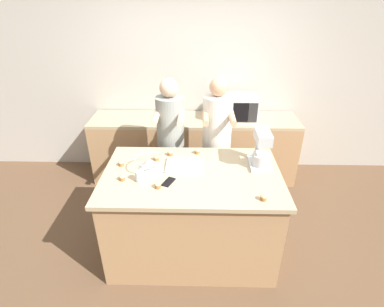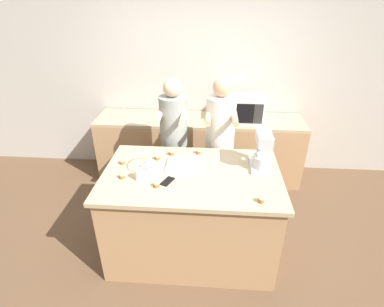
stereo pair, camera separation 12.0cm
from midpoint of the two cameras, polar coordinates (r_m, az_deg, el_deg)
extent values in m
plane|color=brown|center=(3.36, -1.10, -17.45)|extent=(16.00, 16.00, 0.00)
cube|color=#B2ADA3|center=(4.26, -0.30, 14.15)|extent=(10.00, 0.06, 2.70)
cube|color=#A87F56|center=(3.05, -1.18, -11.59)|extent=(1.58, 0.96, 0.90)
cube|color=tan|center=(2.77, -1.27, -4.16)|extent=(1.64, 1.02, 0.04)
cube|color=#A87F56|center=(4.27, -0.40, 0.84)|extent=(2.80, 0.60, 0.85)
cube|color=tan|center=(4.08, -0.42, 6.39)|extent=(2.80, 0.60, 0.04)
cylinder|color=#232328|center=(3.66, -4.73, -4.35)|extent=(0.24, 0.24, 0.86)
cylinder|color=gray|center=(3.32, -5.22, 6.02)|extent=(0.30, 0.30, 0.56)
sphere|color=#DBB293|center=(3.20, -5.53, 12.34)|extent=(0.20, 0.20, 0.20)
cylinder|color=#DBB293|center=(3.14, -8.00, 6.84)|extent=(0.06, 0.34, 0.06)
cylinder|color=#DBB293|center=(3.11, -3.26, 6.86)|extent=(0.06, 0.34, 0.06)
cylinder|color=brown|center=(3.65, 3.45, -4.66)|extent=(0.25, 0.25, 0.83)
cylinder|color=silver|center=(3.31, 3.81, 5.80)|extent=(0.32, 0.32, 0.61)
sphere|color=tan|center=(3.18, 4.05, 12.53)|extent=(0.20, 0.20, 0.20)
cylinder|color=tan|center=(3.10, 1.46, 6.92)|extent=(0.06, 0.34, 0.06)
cylinder|color=tan|center=(3.11, 6.53, 6.83)|extent=(0.06, 0.34, 0.06)
cube|color=#B2B7BC|center=(2.93, 11.56, -1.94)|extent=(0.20, 0.30, 0.03)
cylinder|color=#B2B7BC|center=(2.97, 11.46, 1.35)|extent=(0.07, 0.07, 0.23)
cube|color=#B2B7BC|center=(2.78, 12.20, 3.13)|extent=(0.13, 0.26, 0.10)
cylinder|color=#BCBCC1|center=(2.87, 11.81, -1.12)|extent=(0.17, 0.17, 0.11)
cone|color=#BCBCC1|center=(2.80, -9.29, -2.09)|extent=(0.27, 0.27, 0.13)
torus|color=#BCBCC1|center=(2.77, -9.39, -1.01)|extent=(0.27, 0.27, 0.01)
cube|color=silver|center=(2.86, -2.81, -2.29)|extent=(0.33, 0.27, 0.02)
cube|color=white|center=(2.85, -2.82, -1.95)|extent=(0.27, 0.22, 0.02)
cube|color=silver|center=(4.03, 7.64, 8.65)|extent=(0.53, 0.37, 0.32)
cube|color=black|center=(3.85, 7.20, 7.71)|extent=(0.36, 0.01, 0.26)
cube|color=#2D2D2D|center=(3.89, 10.73, 7.61)|extent=(0.11, 0.01, 0.26)
cube|color=black|center=(2.64, -5.80, -5.43)|extent=(0.12, 0.16, 0.01)
cube|color=black|center=(2.64, -5.81, -5.33)|extent=(0.11, 0.14, 0.00)
cylinder|color=silver|center=(2.68, -11.27, -4.25)|extent=(0.07, 0.07, 0.10)
cylinder|color=#9E6038|center=(2.98, -7.98, -1.05)|extent=(0.05, 0.05, 0.03)
ellipsoid|color=tan|center=(2.97, -8.01, -0.68)|extent=(0.05, 0.05, 0.03)
cylinder|color=#9E6038|center=(2.58, -7.87, -6.24)|extent=(0.05, 0.05, 0.03)
ellipsoid|color=tan|center=(2.57, -7.90, -5.83)|extent=(0.05, 0.05, 0.03)
cylinder|color=#9E6038|center=(2.96, -14.43, -2.02)|extent=(0.05, 0.05, 0.03)
ellipsoid|color=tan|center=(2.95, -14.48, -1.64)|extent=(0.05, 0.05, 0.03)
cylinder|color=#9E6038|center=(3.08, -0.15, 0.24)|extent=(0.05, 0.05, 0.03)
ellipsoid|color=tan|center=(3.07, -0.15, 0.61)|extent=(0.05, 0.05, 0.03)
cylinder|color=#9E6038|center=(2.48, 12.06, -8.40)|extent=(0.05, 0.05, 0.03)
ellipsoid|color=tan|center=(2.46, 12.12, -7.98)|extent=(0.05, 0.05, 0.03)
cylinder|color=#9E6038|center=(2.74, -14.37, -4.69)|extent=(0.05, 0.05, 0.03)
ellipsoid|color=tan|center=(2.73, -14.43, -4.29)|extent=(0.05, 0.05, 0.03)
cylinder|color=#9E6038|center=(3.06, -5.30, -0.13)|extent=(0.05, 0.05, 0.03)
ellipsoid|color=tan|center=(3.05, -5.32, 0.24)|extent=(0.05, 0.05, 0.03)
camera|label=1|loc=(0.06, -91.27, -0.70)|focal=28.00mm
camera|label=2|loc=(0.06, 88.73, 0.70)|focal=28.00mm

